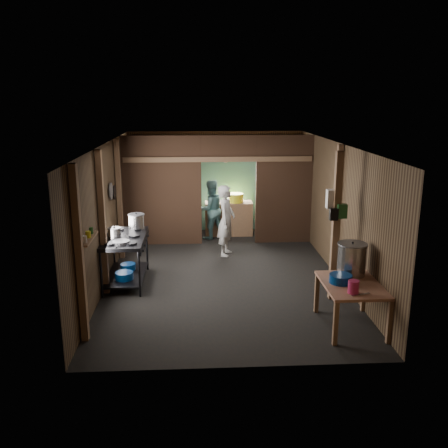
{
  "coord_description": "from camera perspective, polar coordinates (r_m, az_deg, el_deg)",
  "views": [
    {
      "loc": [
        -0.52,
        -9.28,
        3.47
      ],
      "look_at": [
        0.0,
        -0.2,
        1.1
      ],
      "focal_mm": 39.37,
      "sensor_mm": 36.0,
      "label": 1
    }
  ],
  "objects": [
    {
      "name": "bag_green",
      "position": [
        8.49,
        13.51,
        1.48
      ],
      "size": [
        0.16,
        0.12,
        0.24
      ],
      "primitive_type": "cube",
      "color": "#205825",
      "rests_on": "post_free"
    },
    {
      "name": "pink_bucket",
      "position": [
        7.38,
        14.8,
        -7.07
      ],
      "size": [
        0.2,
        0.2,
        0.19
      ],
      "primitive_type": "cylinder",
      "rotation": [
        0.0,
        0.0,
        0.28
      ],
      "color": "#B42556",
      "rests_on": "prep_table"
    },
    {
      "name": "turquoise_panel",
      "position": [
        12.92,
        -0.93,
        4.72
      ],
      "size": [
        4.4,
        0.06,
        2.5
      ],
      "primitive_type": "cube",
      "color": "#5F9F98",
      "rests_on": "wall_back"
    },
    {
      "name": "partition_header",
      "position": [
        11.56,
        0.56,
        8.81
      ],
      "size": [
        1.3,
        0.1,
        0.6
      ],
      "primitive_type": "cube",
      "color": "#452D1D",
      "rests_on": "wall_back"
    },
    {
      "name": "post_left_b",
      "position": [
        8.9,
        -13.92,
        0.07
      ],
      "size": [
        0.1,
        0.12,
        2.6
      ],
      "primitive_type": "cube",
      "color": "brown",
      "rests_on": "floor"
    },
    {
      "name": "frying_pan",
      "position": [
        8.97,
        -11.87,
        -2.08
      ],
      "size": [
        0.4,
        0.57,
        0.07
      ],
      "primitive_type": null,
      "rotation": [
        0.0,
        0.0,
        0.19
      ],
      "color": "slate",
      "rests_on": "gas_range"
    },
    {
      "name": "wall_shelf",
      "position": [
        7.64,
        -15.46,
        -1.65
      ],
      "size": [
        0.14,
        0.8,
        0.03
      ],
      "primitive_type": "cube",
      "color": "brown",
      "rests_on": "wall_left"
    },
    {
      "name": "wall_back",
      "position": [
        12.97,
        -0.94,
        4.98
      ],
      "size": [
        4.5,
        0.0,
        2.6
      ],
      "primitive_type": "cube",
      "color": "brown",
      "rests_on": "ground"
    },
    {
      "name": "gas_range",
      "position": [
        9.53,
        -11.34,
        -4.12
      ],
      "size": [
        0.8,
        1.55,
        0.92
      ],
      "primitive_type": null,
      "color": "black",
      "rests_on": "floor"
    },
    {
      "name": "blue_tub_front",
      "position": [
        9.33,
        -11.51,
        -5.9
      ],
      "size": [
        0.34,
        0.34,
        0.14
      ],
      "primitive_type": "cylinder",
      "color": "navy",
      "rests_on": "gas_range"
    },
    {
      "name": "prep_table",
      "position": [
        7.9,
        14.51,
        -9.12
      ],
      "size": [
        0.88,
        1.2,
        0.71
      ],
      "primitive_type": null,
      "color": "#B4775E",
      "rests_on": "floor"
    },
    {
      "name": "yellow_tub",
      "position": [
        12.52,
        1.36,
        3.06
      ],
      "size": [
        0.4,
        0.4,
        0.22
      ],
      "primitive_type": "cylinder",
      "color": "yellow",
      "rests_on": "back_counter"
    },
    {
      "name": "post_free",
      "position": [
        8.6,
        12.83,
        -0.38
      ],
      "size": [
        0.12,
        0.12,
        2.6
      ],
      "primitive_type": "cube",
      "color": "brown",
      "rests_on": "floor"
    },
    {
      "name": "wall_front",
      "position": [
        6.19,
        1.77,
        -5.92
      ],
      "size": [
        4.5,
        0.0,
        2.6
      ],
      "primitive_type": "cube",
      "color": "brown",
      "rests_on": "ground"
    },
    {
      "name": "post_left_a",
      "position": [
        7.21,
        -16.45,
        -3.53
      ],
      "size": [
        0.1,
        0.12,
        2.6
      ],
      "primitive_type": "cube",
      "color": "brown",
      "rests_on": "floor"
    },
    {
      "name": "partition_right",
      "position": [
        11.87,
        6.96,
        3.97
      ],
      "size": [
        1.35,
        0.1,
        2.6
      ],
      "primitive_type": "cube",
      "color": "#452D1D",
      "rests_on": "floor"
    },
    {
      "name": "jar_white",
      "position": [
        7.39,
        -15.89,
        -1.71
      ],
      "size": [
        0.07,
        0.07,
        0.1
      ],
      "primitive_type": "cylinder",
      "color": "silver",
      "rests_on": "wall_shelf"
    },
    {
      "name": "back_counter",
      "position": [
        12.63,
        0.54,
        0.66
      ],
      "size": [
        1.2,
        0.5,
        0.85
      ],
      "primitive_type": "cube",
      "color": "brown",
      "rests_on": "floor"
    },
    {
      "name": "floor",
      "position": [
        9.92,
        -0.07,
        -5.87
      ],
      "size": [
        4.5,
        7.0,
        0.0
      ],
      "primitive_type": "cube",
      "color": "black",
      "rests_on": "ground"
    },
    {
      "name": "knife",
      "position": [
        7.37,
        15.58,
        -7.89
      ],
      "size": [
        0.3,
        0.12,
        0.01
      ],
      "primitive_type": "cube",
      "rotation": [
        0.0,
        0.0,
        0.28
      ],
      "color": "#B8B8B8",
      "rests_on": "prep_table"
    },
    {
      "name": "bag_black",
      "position": [
        8.45,
        12.62,
        1.11
      ],
      "size": [
        0.14,
        0.1,
        0.2
      ],
      "primitive_type": "cube",
      "color": "black",
      "rests_on": "post_free"
    },
    {
      "name": "stove_pot_med",
      "position": [
        9.34,
        -12.59,
        -1.06
      ],
      "size": [
        0.29,
        0.29,
        0.22
      ],
      "primitive_type": null,
      "rotation": [
        0.0,
        0.0,
        0.21
      ],
      "color": "#B8B8B8",
      "rests_on": "gas_range"
    },
    {
      "name": "post_right",
      "position": [
        9.72,
        12.95,
        1.33
      ],
      "size": [
        0.1,
        0.12,
        2.6
      ],
      "primitive_type": "cube",
      "color": "brown",
      "rests_on": "floor"
    },
    {
      "name": "partition_left",
      "position": [
        11.71,
        -7.18,
        3.82
      ],
      "size": [
        1.85,
        0.1,
        2.6
      ],
      "primitive_type": "cube",
      "color": "#452D1D",
      "rests_on": "floor"
    },
    {
      "name": "wall_right",
      "position": [
        9.92,
        13.02,
        1.6
      ],
      "size": [
        0.0,
        7.0,
        2.6
      ],
      "primitive_type": "cube",
      "color": "brown",
      "rests_on": "ground"
    },
    {
      "name": "stock_pot",
      "position": [
        8.05,
        14.6,
        -4.03
      ],
      "size": [
        0.59,
        0.59,
        0.54
      ],
      "primitive_type": null,
      "rotation": [
        0.0,
        0.0,
        -0.32
      ],
      "color": "#B8B8B8",
      "rests_on": "prep_table"
    },
    {
      "name": "cook",
      "position": [
        10.9,
        0.26,
        0.4
      ],
      "size": [
        0.53,
        0.66,
        1.59
      ],
      "primitive_type": "imported",
      "rotation": [
        0.0,
        0.0,
        1.29
      ],
      "color": "silver",
      "rests_on": "floor"
    },
    {
      "name": "wash_basin",
      "position": [
        7.73,
        13.39,
        -6.19
      ],
      "size": [
        0.45,
        0.45,
        0.13
      ],
      "primitive_type": "cylinder",
      "rotation": [
        0.0,
        0.0,
        0.4
      ],
      "color": "navy",
      "rests_on": "prep_table"
    },
    {
      "name": "jar_green",
      "position": [
        7.83,
        -15.17,
        -0.74
      ],
      "size": [
        0.06,
        0.06,
        0.1
      ],
      "primitive_type": "cylinder",
      "color": "#205825",
      "rests_on": "wall_shelf"
    },
    {
      "name": "pan_lid_big",
      "position": [
        9.99,
        -12.99,
        3.74
      ],
      "size": [
        0.03,
        0.34,
        0.34
      ],
      "primitive_type": "cylinder",
      "rotation": [
        0.0,
        1.57,
        0.0
      ],
      "color": "slate",
      "rests_on": "wall_left"
    },
    {
      "name": "post_left_c",
      "position": [
        10.83,
        -12.05,
        2.73
      ],
      "size": [
        0.1,
        0.12,
        2.6
      ],
      "primitive_type": "cube",
      "color": "brown",
      "rests_on": "floor"
    },
    {
      "name": "wall_left",
      "position": [
        9.68,
        -13.49,
        1.25
      ],
      "size": [
        0.0,
        7.0,
        2.6
      ],
      "primitive_type": "cube",
      "color": "brown",
      "rests_on": "ground"
    },
    {
      "name": "cross_beam",
      "position": [
        11.53,
        -0.68,
        7.54
      ],
      "size": [
        4.4,
        0.12,
        0.12
      ],
      "primitive_type": "cube",
      "color": "brown",
      "rests_on": "wall_left"
    },
    {
      "name": "wall_clock",
      "position": [
        12.8,
        0.19,
        7.57
      ],
      "size": [
        0.2,
        0.03,
        0.2
      ],
      "primitive_type": "cylinder",
      "rotation": [
        1.57,
        0.0,
        0.0
      ],
      "color": "silver",
      "rests_on": "wall_back"
    },
    {
      "name": "bag_white",
      "position": [
        8.55,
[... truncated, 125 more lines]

